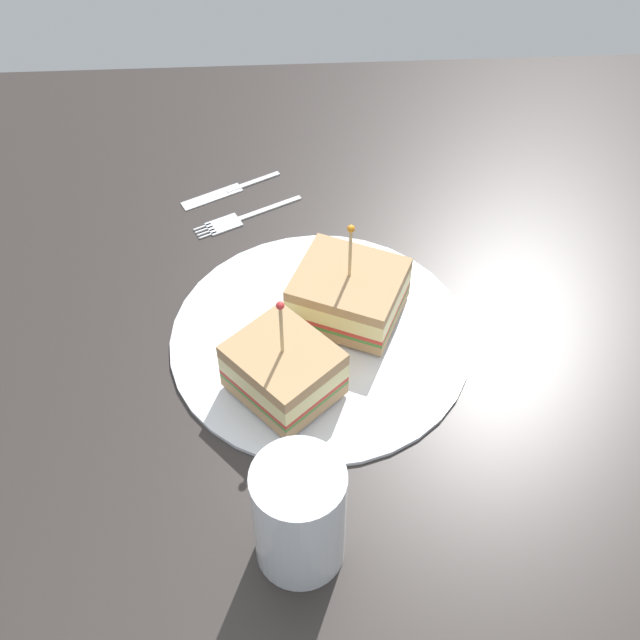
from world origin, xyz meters
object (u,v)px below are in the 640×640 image
(sandwich_half_front, at_px, (349,293))
(knife, at_px, (226,191))
(plate, at_px, (320,337))
(sandwich_half_back, at_px, (283,370))
(fork, at_px, (237,219))
(drink_glass, at_px, (299,518))

(sandwich_half_front, bearing_deg, knife, -57.88)
(plate, relative_size, knife, 2.55)
(sandwich_half_front, bearing_deg, plate, 45.00)
(sandwich_half_back, distance_m, fork, 0.24)
(sandwich_half_front, height_order, drink_glass, sandwich_half_front)
(drink_glass, distance_m, fork, 0.39)
(sandwich_half_front, distance_m, sandwich_half_back, 0.11)
(sandwich_half_back, height_order, drink_glass, sandwich_half_back)
(knife, bearing_deg, drink_glass, 98.68)
(sandwich_half_front, xyz_separation_m, fork, (0.11, -0.15, -0.03))
(sandwich_half_back, bearing_deg, drink_glass, 93.22)
(sandwich_half_back, relative_size, drink_glass, 1.06)
(sandwich_half_front, distance_m, knife, 0.23)
(sandwich_half_back, bearing_deg, sandwich_half_front, -125.13)
(drink_glass, height_order, knife, drink_glass)
(sandwich_half_back, xyz_separation_m, knife, (0.06, -0.28, -0.03))
(plate, distance_m, fork, 0.19)
(sandwich_half_front, bearing_deg, fork, -53.17)
(sandwich_half_front, xyz_separation_m, knife, (0.12, -0.19, -0.03))
(fork, distance_m, knife, 0.05)
(plate, distance_m, sandwich_half_back, 0.08)
(plate, distance_m, knife, 0.24)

